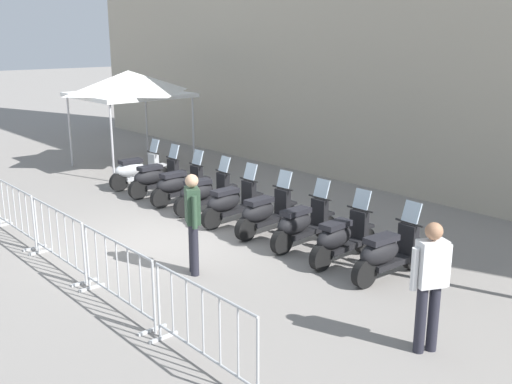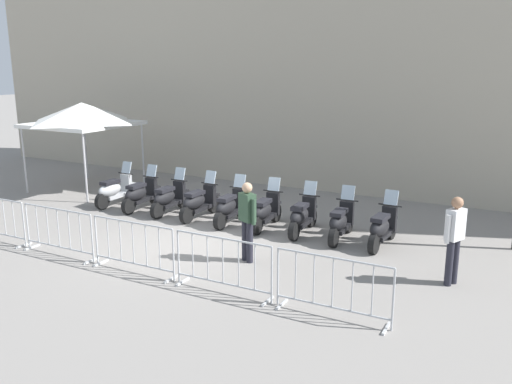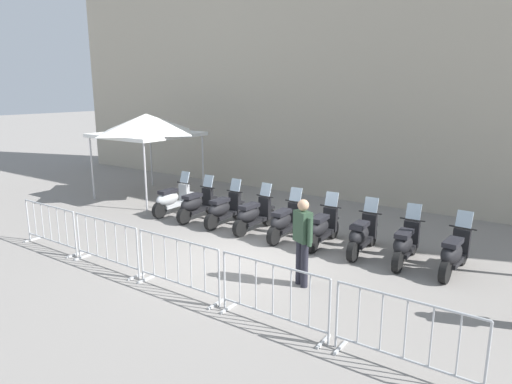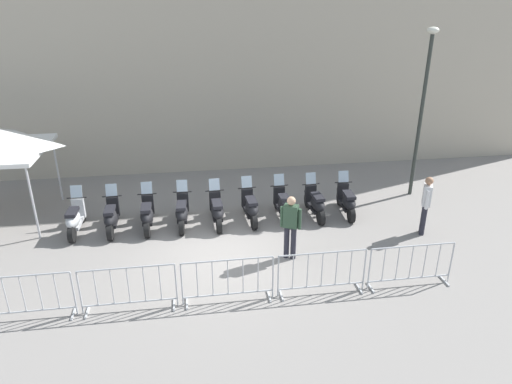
# 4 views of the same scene
# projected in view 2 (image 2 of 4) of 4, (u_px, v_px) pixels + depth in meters

# --- Properties ---
(ground_plane) EXTENTS (120.00, 120.00, 0.00)m
(ground_plane) POSITION_uv_depth(u_px,v_px,m) (192.00, 243.00, 12.55)
(ground_plane) COLOR gray
(building_facade) EXTENTS (28.01, 2.53, 10.62)m
(building_facade) POSITION_uv_depth(u_px,v_px,m) (318.00, 28.00, 17.87)
(building_facade) COLOR #B2A893
(building_facade) RESTS_ON ground
(motorcycle_0) EXTENTS (0.56, 1.72, 1.24)m
(motorcycle_0) POSITION_uv_depth(u_px,v_px,m) (115.00, 190.00, 15.83)
(motorcycle_0) COLOR black
(motorcycle_0) RESTS_ON ground
(motorcycle_1) EXTENTS (0.56, 1.72, 1.24)m
(motorcycle_1) POSITION_uv_depth(u_px,v_px,m) (140.00, 194.00, 15.35)
(motorcycle_1) COLOR black
(motorcycle_1) RESTS_ON ground
(motorcycle_2) EXTENTS (0.56, 1.72, 1.24)m
(motorcycle_2) POSITION_uv_depth(u_px,v_px,m) (169.00, 198.00, 14.90)
(motorcycle_2) COLOR black
(motorcycle_2) RESTS_ON ground
(motorcycle_3) EXTENTS (0.56, 1.73, 1.24)m
(motorcycle_3) POSITION_uv_depth(u_px,v_px,m) (199.00, 202.00, 14.45)
(motorcycle_3) COLOR black
(motorcycle_3) RESTS_ON ground
(motorcycle_4) EXTENTS (0.56, 1.72, 1.24)m
(motorcycle_4) POSITION_uv_depth(u_px,v_px,m) (230.00, 207.00, 13.95)
(motorcycle_4) COLOR black
(motorcycle_4) RESTS_ON ground
(motorcycle_5) EXTENTS (0.56, 1.73, 1.24)m
(motorcycle_5) POSITION_uv_depth(u_px,v_px,m) (265.00, 212.00, 13.55)
(motorcycle_5) COLOR black
(motorcycle_5) RESTS_ON ground
(motorcycle_6) EXTENTS (0.56, 1.72, 1.24)m
(motorcycle_6) POSITION_uv_depth(u_px,v_px,m) (302.00, 216.00, 13.12)
(motorcycle_6) COLOR black
(motorcycle_6) RESTS_ON ground
(motorcycle_7) EXTENTS (0.56, 1.72, 1.24)m
(motorcycle_7) POSITION_uv_depth(u_px,v_px,m) (341.00, 222.00, 12.63)
(motorcycle_7) COLOR black
(motorcycle_7) RESTS_ON ground
(motorcycle_8) EXTENTS (0.56, 1.73, 1.24)m
(motorcycle_8) POSITION_uv_depth(u_px,v_px,m) (382.00, 228.00, 12.18)
(motorcycle_8) COLOR black
(motorcycle_8) RESTS_ON ground
(barrier_segment_1) EXTENTS (2.04, 0.45, 1.07)m
(barrier_segment_1) POSITION_uv_depth(u_px,v_px,m) (59.00, 232.00, 11.66)
(barrier_segment_1) COLOR #B2B5B7
(barrier_segment_1) RESTS_ON ground
(barrier_segment_2) EXTENTS (2.04, 0.45, 1.07)m
(barrier_segment_2) POSITION_uv_depth(u_px,v_px,m) (133.00, 247.00, 10.68)
(barrier_segment_2) COLOR #B2B5B7
(barrier_segment_2) RESTS_ON ground
(barrier_segment_3) EXTENTS (2.04, 0.45, 1.07)m
(barrier_segment_3) POSITION_uv_depth(u_px,v_px,m) (223.00, 266.00, 9.71)
(barrier_segment_3) COLOR #B2B5B7
(barrier_segment_3) RESTS_ON ground
(barrier_segment_4) EXTENTS (2.04, 0.45, 1.07)m
(barrier_segment_4) POSITION_uv_depth(u_px,v_px,m) (333.00, 288.00, 8.74)
(barrier_segment_4) COLOR #B2B5B7
(barrier_segment_4) RESTS_ON ground
(officer_near_row_end) EXTENTS (0.50, 0.36, 1.73)m
(officer_near_row_end) POSITION_uv_depth(u_px,v_px,m) (247.00, 217.00, 11.16)
(officer_near_row_end) COLOR #23232D
(officer_near_row_end) RESTS_ON ground
(officer_mid_plaza) EXTENTS (0.35, 0.50, 1.73)m
(officer_mid_plaza) POSITION_uv_depth(u_px,v_px,m) (454.00, 236.00, 9.97)
(officer_mid_plaza) COLOR #23232D
(officer_mid_plaza) RESTS_ON ground
(canopy_tent) EXTENTS (2.98, 2.98, 2.91)m
(canopy_tent) POSITION_uv_depth(u_px,v_px,m) (82.00, 115.00, 17.42)
(canopy_tent) COLOR silver
(canopy_tent) RESTS_ON ground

